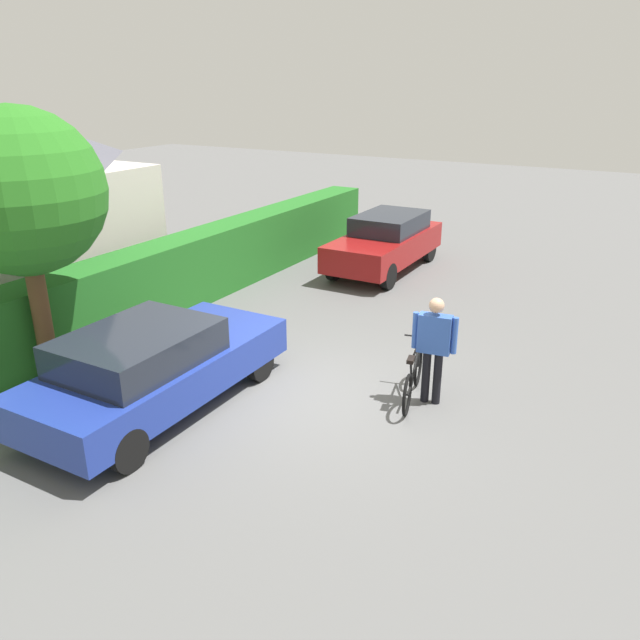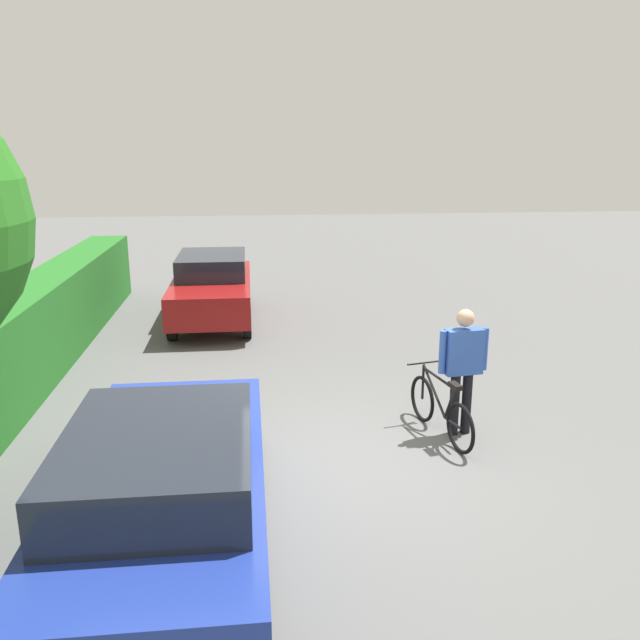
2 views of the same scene
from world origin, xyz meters
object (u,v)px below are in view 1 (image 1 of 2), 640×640
(bicycle, at_px, (413,378))
(person_rider, at_px, (434,342))
(tree_kerbside, at_px, (21,194))
(parked_car_near, at_px, (153,366))
(parked_car_far, at_px, (386,241))

(bicycle, relative_size, person_rider, 0.96)
(tree_kerbside, bearing_deg, bicycle, -65.97)
(bicycle, relative_size, tree_kerbside, 0.38)
(parked_car_near, bearing_deg, parked_car_far, 0.00)
(parked_car_far, relative_size, bicycle, 2.50)
(parked_car_near, relative_size, bicycle, 2.65)
(parked_car_near, bearing_deg, tree_kerbside, 95.61)
(parked_car_far, distance_m, person_rider, 7.29)
(bicycle, bearing_deg, parked_car_far, 27.35)
(parked_car_far, height_order, person_rider, person_rider)
(bicycle, distance_m, person_rider, 0.71)
(parked_car_near, bearing_deg, person_rider, -57.82)
(bicycle, bearing_deg, tree_kerbside, 114.03)
(parked_car_near, height_order, tree_kerbside, tree_kerbside)
(person_rider, relative_size, tree_kerbside, 0.39)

